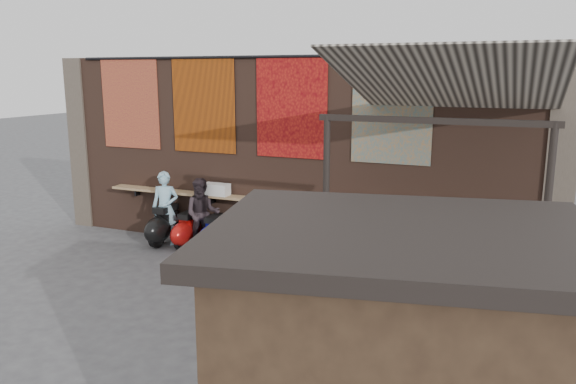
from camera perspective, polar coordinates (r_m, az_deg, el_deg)
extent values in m
plane|color=#474749|center=(9.78, -7.00, -10.10)|extent=(70.00, 70.00, 0.00)
cube|color=brown|center=(11.60, -0.63, 3.75)|extent=(10.00, 0.40, 4.00)
cube|color=#4C4238|center=(14.46, -19.97, 4.68)|extent=(0.50, 0.50, 4.00)
cube|color=#4C4238|center=(10.68, 25.91, 1.82)|extent=(0.50, 0.50, 4.00)
cube|color=#9E7A51|center=(11.43, -1.36, -0.96)|extent=(8.00, 0.32, 0.05)
cube|color=white|center=(11.98, -7.29, 0.27)|extent=(0.56, 0.27, 0.25)
cube|color=maroon|center=(13.17, -15.74, 8.67)|extent=(1.50, 0.02, 2.00)
cube|color=#E65B0D|center=(12.09, -8.57, 8.72)|extent=(1.50, 0.02, 2.00)
cube|color=#B22116|center=(11.18, 0.33, 8.59)|extent=(1.50, 0.02, 2.00)
cube|color=teal|center=(10.58, 10.50, 8.20)|extent=(1.50, 0.02, 2.00)
cylinder|color=black|center=(11.27, -1.13, 13.60)|extent=(9.50, 0.06, 0.06)
imported|color=#97C9DD|center=(12.42, -12.36, -1.61)|extent=(0.67, 0.54, 1.60)
imported|color=#2E2429|center=(11.92, -8.68, -2.23)|extent=(0.92, 0.84, 1.52)
imported|color=#1D1734|center=(8.34, 10.98, -7.28)|extent=(1.20, 0.91, 1.89)
imported|color=#5F5E63|center=(8.10, 18.67, -8.60)|extent=(1.35, 1.18, 1.81)
imported|color=#9F7665|center=(9.56, 13.06, -6.12)|extent=(0.87, 0.81, 1.49)
cube|color=black|center=(3.86, 11.81, -4.36)|extent=(2.98, 2.51, 0.12)
cube|color=gold|center=(4.97, 11.37, -9.84)|extent=(1.18, 0.28, 0.50)
cube|color=beige|center=(8.80, 16.14, 10.78)|extent=(3.20, 3.28, 0.97)
cube|color=#33261C|center=(10.38, 17.36, 13.04)|extent=(3.30, 0.08, 0.12)
cube|color=black|center=(7.34, 14.49, 7.03)|extent=(3.00, 0.08, 0.08)
cylinder|color=black|center=(7.93, 3.84, -3.51)|extent=(0.09, 0.09, 3.10)
cylinder|color=black|center=(7.55, 24.47, -5.41)|extent=(0.09, 0.09, 3.10)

